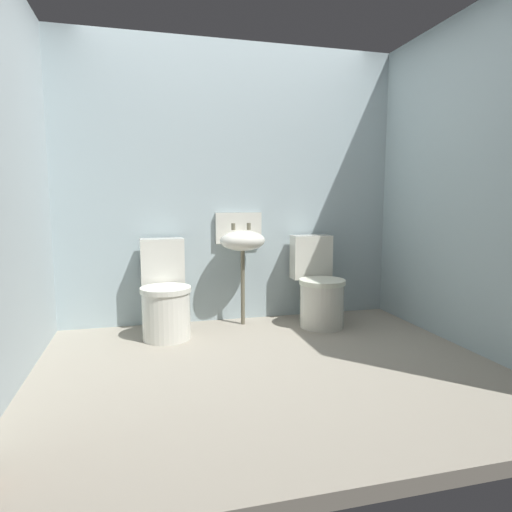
% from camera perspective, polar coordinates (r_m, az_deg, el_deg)
% --- Properties ---
extents(ground_plane, '(3.45, 2.69, 0.08)m').
position_cam_1_polar(ground_plane, '(3.09, 1.36, -14.43)').
color(ground_plane, gray).
extents(wall_back, '(3.45, 0.10, 2.48)m').
position_cam_1_polar(wall_back, '(4.03, -3.24, 9.26)').
color(wall_back, '#A1B5BA').
rests_on(wall_back, ground).
extents(wall_left, '(0.10, 2.49, 2.48)m').
position_cam_1_polar(wall_left, '(2.97, -30.22, 8.97)').
color(wall_left, '#A8B6BA').
rests_on(wall_left, ground).
extents(wall_right, '(0.10, 2.49, 2.48)m').
position_cam_1_polar(wall_right, '(3.71, 25.38, 8.74)').
color(wall_right, '#9AAFB4').
rests_on(wall_right, ground).
extents(toilet_left, '(0.41, 0.60, 0.78)m').
position_cam_1_polar(toilet_left, '(3.64, -11.76, -5.23)').
color(toilet_left, silver).
rests_on(toilet_left, ground).
extents(toilet_right, '(0.41, 0.60, 0.78)m').
position_cam_1_polar(toilet_right, '(3.93, 8.14, -4.23)').
color(toilet_right, silver).
rests_on(toilet_right, ground).
extents(sink, '(0.42, 0.35, 0.99)m').
position_cam_1_polar(sink, '(3.85, -1.85, 2.12)').
color(sink, '#69634F').
rests_on(sink, ground).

